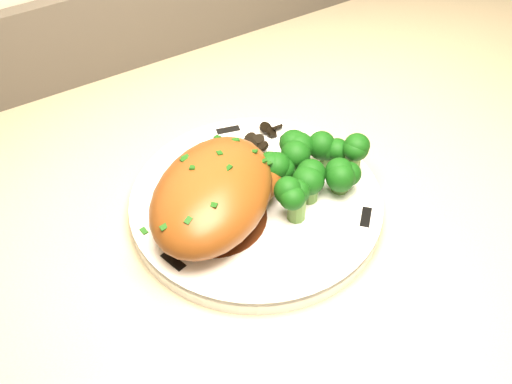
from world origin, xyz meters
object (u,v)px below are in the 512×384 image
counter (487,282)px  plate (256,204)px  broccoli_florets (315,168)px  chicken_breast (217,193)px

counter → plate: counter is taller
counter → broccoli_florets: (-0.44, -0.01, 0.51)m
counter → broccoli_florets: counter is taller
plate → chicken_breast: 0.06m
plate → broccoli_florets: bearing=-12.4°
counter → broccoli_florets: size_ratio=19.03×
broccoli_florets → chicken_breast: bearing=172.3°
counter → plate: (-0.50, 0.00, 0.48)m
plate → chicken_breast: (-0.04, 0.00, 0.04)m
plate → chicken_breast: chicken_breast is taller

